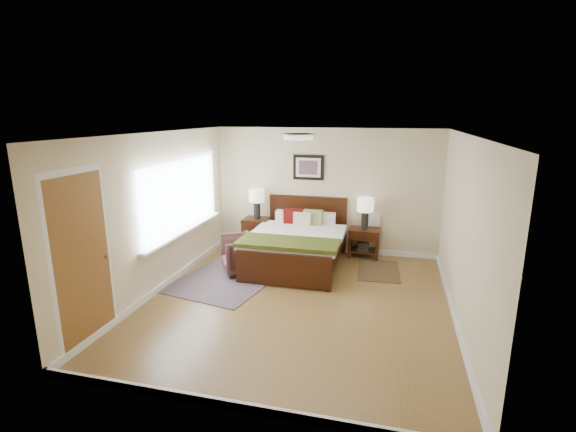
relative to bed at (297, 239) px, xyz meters
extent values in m
plane|color=olive|center=(0.35, -1.48, -0.52)|extent=(5.00, 5.00, 0.00)
cube|color=beige|center=(0.35, 1.02, 0.73)|extent=(4.50, 0.04, 2.50)
cube|color=beige|center=(0.35, -3.98, 0.73)|extent=(4.50, 0.04, 2.50)
cube|color=beige|center=(-1.90, -1.48, 0.73)|extent=(0.04, 5.00, 2.50)
cube|color=beige|center=(2.60, -1.48, 0.73)|extent=(0.04, 5.00, 2.50)
cube|color=white|center=(0.35, -1.48, 1.98)|extent=(4.50, 5.00, 0.02)
cube|color=silver|center=(-1.88, -0.78, 0.88)|extent=(0.02, 2.72, 1.32)
cube|color=silver|center=(-1.86, -0.78, 0.88)|extent=(0.01, 2.60, 1.20)
cube|color=silver|center=(-1.83, -0.78, 0.25)|extent=(0.10, 2.72, 0.04)
cube|color=silver|center=(-1.88, -3.23, 0.57)|extent=(0.01, 1.00, 2.18)
cube|color=brown|center=(-1.87, -3.23, 0.53)|extent=(0.01, 0.90, 2.10)
cylinder|color=#999999|center=(-1.85, -2.85, 0.48)|extent=(0.04, 0.04, 0.04)
cylinder|color=white|center=(0.35, -1.48, 1.94)|extent=(0.40, 0.40, 0.07)
cylinder|color=beige|center=(0.35, -1.48, 1.98)|extent=(0.44, 0.44, 0.01)
cube|color=#331407|center=(0.00, 0.98, 0.06)|extent=(1.60, 0.06, 1.12)
cube|color=#331407|center=(0.00, -1.03, -0.22)|extent=(1.60, 0.06, 0.56)
cube|color=#331407|center=(-0.76, -0.03, -0.20)|extent=(0.06, 2.00, 0.18)
cube|color=#331407|center=(0.76, -0.03, -0.20)|extent=(0.06, 2.00, 0.18)
cube|color=silver|center=(0.00, -0.03, -0.07)|extent=(1.50, 1.98, 0.22)
cube|color=silver|center=(0.00, -0.13, 0.08)|extent=(1.68, 1.75, 0.10)
cube|color=#3B4313|center=(0.00, -0.67, 0.13)|extent=(1.72, 0.70, 0.07)
cube|color=silver|center=(-0.35, 0.74, 0.22)|extent=(0.50, 0.18, 0.26)
cube|color=silver|center=(0.35, 0.74, 0.22)|extent=(0.50, 0.18, 0.26)
cube|color=#4F0A09|center=(-0.22, 0.62, 0.26)|extent=(0.39, 0.17, 0.32)
cube|color=olive|center=(0.18, 0.62, 0.26)|extent=(0.39, 0.16, 0.32)
cube|color=beige|center=(-0.02, 0.54, 0.24)|extent=(0.34, 0.13, 0.28)
cube|color=black|center=(0.00, 1.00, 1.20)|extent=(0.62, 0.03, 0.50)
cube|color=silver|center=(0.00, 0.98, 1.20)|extent=(0.50, 0.01, 0.38)
cube|color=#A52D23|center=(0.00, 0.97, 1.20)|extent=(0.38, 0.01, 0.28)
cube|color=#331407|center=(-1.03, 0.79, 0.11)|extent=(0.55, 0.49, 0.05)
cube|color=#331407|center=(-1.27, 0.57, -0.21)|extent=(0.05, 0.05, 0.61)
cube|color=#331407|center=(-0.78, 0.57, -0.21)|extent=(0.05, 0.05, 0.61)
cube|color=#331407|center=(-1.27, 1.01, -0.21)|extent=(0.05, 0.05, 0.61)
cube|color=#331407|center=(-0.78, 1.01, -0.21)|extent=(0.05, 0.05, 0.61)
cube|color=#331407|center=(-1.03, 0.56, 0.01)|extent=(0.49, 0.03, 0.14)
cube|color=#331407|center=(1.17, 0.79, 0.04)|extent=(0.58, 0.44, 0.05)
cube|color=#331407|center=(0.91, 0.60, -0.25)|extent=(0.05, 0.05, 0.53)
cube|color=#331407|center=(1.43, 0.60, -0.25)|extent=(0.05, 0.05, 0.53)
cube|color=#331407|center=(0.91, 0.98, -0.25)|extent=(0.05, 0.05, 0.53)
cube|color=#331407|center=(1.43, 0.98, -0.25)|extent=(0.05, 0.05, 0.53)
cube|color=#331407|center=(1.17, 0.59, -0.06)|extent=(0.52, 0.03, 0.14)
cube|color=#331407|center=(1.17, 0.79, -0.38)|extent=(0.52, 0.38, 0.03)
cube|color=black|center=(1.17, 0.79, -0.35)|extent=(0.21, 0.27, 0.03)
cube|color=black|center=(1.17, 0.79, -0.31)|extent=(0.21, 0.27, 0.03)
cube|color=black|center=(1.17, 0.79, -0.28)|extent=(0.21, 0.27, 0.03)
cube|color=black|center=(1.17, 0.79, -0.24)|extent=(0.21, 0.27, 0.03)
cube|color=black|center=(1.17, 0.79, -0.21)|extent=(0.21, 0.27, 0.03)
cylinder|color=black|center=(-1.03, 0.79, 0.30)|extent=(0.14, 0.14, 0.32)
cylinder|color=black|center=(-1.03, 0.79, 0.48)|extent=(0.02, 0.02, 0.06)
cylinder|color=beige|center=(-1.03, 0.79, 0.62)|extent=(0.32, 0.32, 0.26)
cylinder|color=black|center=(1.17, 0.79, 0.23)|extent=(0.14, 0.14, 0.32)
cylinder|color=black|center=(1.17, 0.79, 0.41)|extent=(0.02, 0.02, 0.06)
cylinder|color=beige|center=(1.17, 0.79, 0.55)|extent=(0.32, 0.32, 0.26)
imported|color=brown|center=(-0.88, -0.51, -0.19)|extent=(0.98, 0.97, 0.66)
cube|color=#0D0D41|center=(-1.00, -0.83, -0.51)|extent=(1.88, 2.36, 0.01)
cube|color=black|center=(1.50, 0.10, -0.51)|extent=(0.79, 1.14, 0.01)
camera|label=1|loc=(1.63, -7.17, 2.26)|focal=26.00mm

